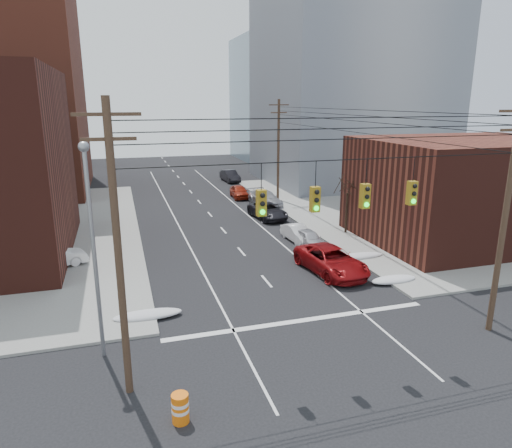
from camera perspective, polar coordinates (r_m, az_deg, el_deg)
ground at (r=18.85m, az=13.52°, el=-20.37°), size 160.00×160.00×0.00m
sidewalk_ne at (r=54.42m, az=24.06°, el=2.44°), size 40.00×40.00×0.15m
building_brick_far at (r=88.95m, az=-28.80°, el=10.23°), size 22.00×18.00×12.00m
building_office at (r=64.58m, az=11.60°, el=16.36°), size 22.00×20.00×25.00m
building_glass at (r=89.08m, az=4.57°, el=15.23°), size 20.00×18.00×22.00m
building_storefront at (r=39.73m, az=24.96°, el=3.85°), size 16.00×12.00×8.00m
utility_pole_left at (r=16.81m, az=-16.88°, el=-2.97°), size 2.20×0.28×11.00m
utility_pole_right at (r=23.73m, az=28.71°, el=1.00°), size 2.20×0.28×11.00m
utility_pole_far at (r=50.18m, az=2.81°, el=9.38°), size 2.20×0.28×11.00m
traffic_signals at (r=18.42m, az=10.54°, el=3.45°), size 17.00×0.42×2.02m
street_light at (r=19.79m, az=-19.79°, el=-1.25°), size 0.44×0.44×9.32m
bare_tree at (r=38.49m, az=11.27°, el=2.10°), size 2.09×2.20×4.93m
snow_nw at (r=24.47m, az=-13.38°, el=-10.99°), size 3.50×1.08×0.42m
snow_ne at (r=29.42m, az=16.84°, el=-6.68°), size 3.00×1.08×0.42m
snow_east_far at (r=32.99m, az=12.57°, el=-3.99°), size 4.00×1.08×0.42m
red_pickup at (r=29.98m, az=9.39°, el=-4.52°), size 3.43×6.28×1.67m
parked_car_a at (r=35.14m, az=6.66°, el=-1.79°), size 1.72×3.82×1.28m
parked_car_b at (r=36.37m, az=5.20°, el=-1.17°), size 1.61×3.95×1.27m
parked_car_c at (r=43.24m, az=1.47°, el=1.66°), size 2.95×5.47×1.46m
parked_car_d at (r=48.46m, az=1.16°, el=3.21°), size 2.86×5.67×1.58m
parked_car_e at (r=52.53m, az=-2.11°, el=4.06°), size 1.89×4.29×1.44m
parked_car_f at (r=63.35m, az=-3.27°, el=6.02°), size 2.01×4.87×1.57m
lot_car_a at (r=32.95m, az=-23.97°, el=-3.85°), size 4.40×2.69×1.37m
lot_car_b at (r=43.58m, az=-24.30°, el=0.45°), size 4.81×3.01×1.24m
lot_car_d at (r=41.15m, az=-28.13°, el=-0.82°), size 3.81×2.05×1.23m
construction_barrel at (r=17.20m, az=-9.44°, el=-21.73°), size 0.77×0.77×1.08m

